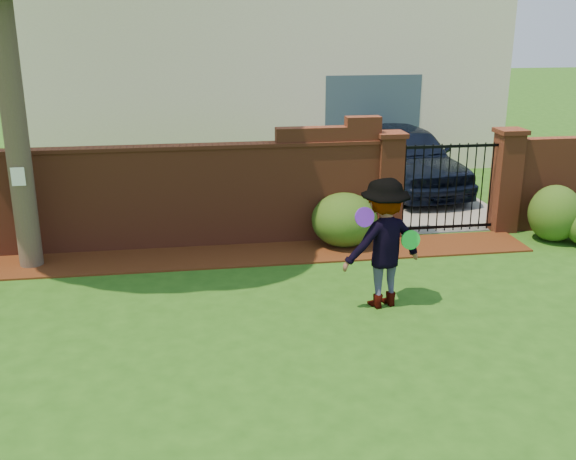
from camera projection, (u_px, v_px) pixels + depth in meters
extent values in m
cube|color=#225014|center=(289.00, 350.00, 8.04)|extent=(80.00, 80.00, 0.01)
cube|color=#3D1A0B|center=(200.00, 258.00, 11.03)|extent=(11.10, 1.08, 0.03)
cube|color=maroon|center=(124.00, 201.00, 11.23)|extent=(8.70, 0.25, 1.70)
cube|color=maroon|center=(328.00, 136.00, 11.42)|extent=(1.80, 0.25, 0.30)
cube|color=maroon|center=(363.00, 121.00, 11.44)|extent=(0.60, 0.25, 0.16)
cube|color=maroon|center=(120.00, 149.00, 10.96)|extent=(8.70, 0.31, 0.06)
cube|color=maroon|center=(388.00, 187.00, 11.88)|extent=(0.42, 0.42, 1.80)
cube|color=maroon|center=(391.00, 134.00, 11.59)|extent=(0.50, 0.50, 0.08)
cube|color=maroon|center=(506.00, 183.00, 12.20)|extent=(0.42, 0.42, 1.80)
cube|color=maroon|center=(511.00, 131.00, 11.91)|extent=(0.50, 0.50, 0.08)
cylinder|color=black|center=(404.00, 190.00, 11.93)|extent=(0.02, 0.02, 1.60)
cylinder|color=black|center=(413.00, 189.00, 11.96)|extent=(0.02, 0.02, 1.60)
cylinder|color=black|center=(422.00, 189.00, 11.98)|extent=(0.02, 0.02, 1.60)
cylinder|color=black|center=(430.00, 189.00, 12.00)|extent=(0.02, 0.02, 1.60)
cylinder|color=black|center=(439.00, 188.00, 12.03)|extent=(0.02, 0.02, 1.60)
cylinder|color=black|center=(448.00, 188.00, 12.05)|extent=(0.02, 0.02, 1.60)
cylinder|color=black|center=(456.00, 188.00, 12.08)|extent=(0.02, 0.02, 1.60)
cylinder|color=black|center=(465.00, 187.00, 12.10)|extent=(0.02, 0.02, 1.60)
cylinder|color=black|center=(473.00, 187.00, 12.12)|extent=(0.02, 0.02, 1.60)
cylinder|color=black|center=(482.00, 186.00, 12.15)|extent=(0.02, 0.02, 1.60)
cylinder|color=black|center=(490.00, 186.00, 12.17)|extent=(0.02, 0.02, 1.60)
cube|color=black|center=(445.00, 227.00, 12.28)|extent=(1.78, 0.03, 0.05)
cube|color=black|center=(451.00, 146.00, 11.82)|extent=(1.78, 0.03, 0.05)
cube|color=gray|center=(382.00, 181.00, 16.07)|extent=(3.20, 8.00, 0.01)
cube|color=#F4E8CC|center=(257.00, 44.00, 18.55)|extent=(12.00, 6.00, 6.00)
cube|color=#384C5B|center=(372.00, 124.00, 16.69)|extent=(2.40, 0.12, 2.40)
imported|color=black|center=(409.00, 159.00, 14.96)|extent=(2.22, 4.50, 1.48)
cylinder|color=#423428|center=(4.00, 37.00, 9.64)|extent=(0.36, 0.36, 7.00)
cube|color=white|center=(18.00, 177.00, 10.07)|extent=(0.20, 0.01, 0.28)
ellipsoid|color=#1E4615|center=(344.00, 220.00, 11.52)|extent=(1.13, 1.13, 0.92)
ellipsoid|color=#1E4615|center=(555.00, 213.00, 11.76)|extent=(0.91, 0.91, 1.00)
imported|color=gray|center=(384.00, 244.00, 9.00)|extent=(1.28, 0.93, 1.78)
cylinder|color=#6720CA|center=(365.00, 217.00, 8.70)|extent=(0.27, 0.11, 0.26)
cylinder|color=green|center=(411.00, 240.00, 8.89)|extent=(0.26, 0.07, 0.26)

